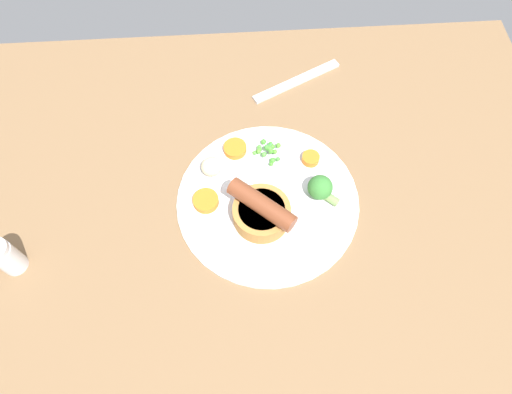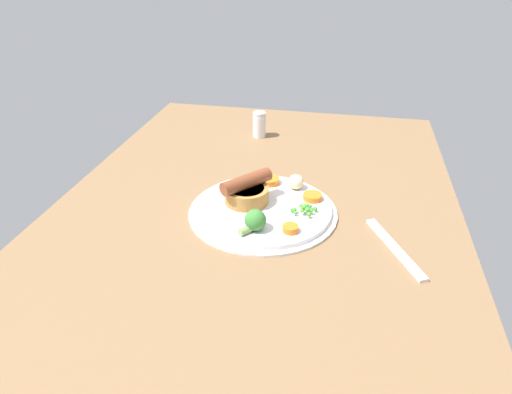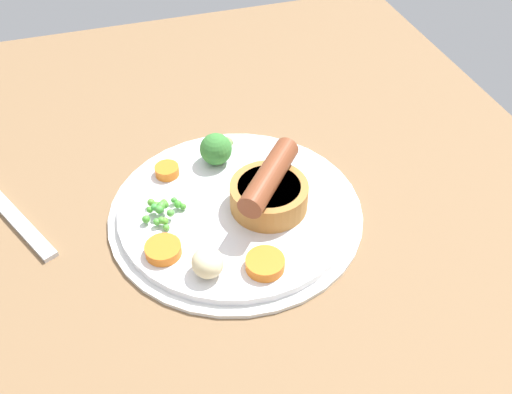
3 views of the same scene
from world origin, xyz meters
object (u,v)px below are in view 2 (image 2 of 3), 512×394
object	(u,v)px
pea_pile	(305,208)
potato_chunk_0	(296,182)
carrot_slice_0	(270,181)
fork	(395,248)
carrot_slice_2	(290,229)
dinner_plate	(263,210)
salt_shaker	(259,125)
broccoli_floret_near	(255,221)
sausage_pudding	(247,191)
carrot_slice_1	(312,197)

from	to	relation	value
pea_pile	potato_chunk_0	world-z (taller)	potato_chunk_0
carrot_slice_0	fork	xyz separation A→B (cm)	(-16.91, -24.79, -1.70)
pea_pile	carrot_slice_2	size ratio (longest dim) A/B	1.77
dinner_plate	carrot_slice_0	world-z (taller)	carrot_slice_0
dinner_plate	salt_shaker	bearing A→B (deg)	12.15
broccoli_floret_near	carrot_slice_0	world-z (taller)	broccoli_floret_near
sausage_pudding	salt_shaker	distance (cm)	36.93
pea_pile	salt_shaker	size ratio (longest dim) A/B	0.76
carrot_slice_0	carrot_slice_1	world-z (taller)	same
sausage_pudding	broccoli_floret_near	bearing A→B (deg)	61.35
potato_chunk_0	pea_pile	bearing A→B (deg)	-162.47
broccoli_floret_near	pea_pile	bearing A→B (deg)	-7.02
broccoli_floret_near	carrot_slice_2	world-z (taller)	broccoli_floret_near
broccoli_floret_near	potato_chunk_0	xyz separation A→B (cm)	(16.65, -5.24, -0.37)
sausage_pudding	broccoli_floret_near	world-z (taller)	sausage_pudding
carrot_slice_1	carrot_slice_2	size ratio (longest dim) A/B	1.32
sausage_pudding	broccoli_floret_near	size ratio (longest dim) A/B	2.01
dinner_plate	fork	bearing A→B (deg)	-106.54
pea_pile	carrot_slice_2	world-z (taller)	pea_pile
carrot_slice_2	salt_shaker	world-z (taller)	salt_shaker
carrot_slice_1	salt_shaker	xyz separation A→B (cm)	(33.20, 17.24, 1.35)
potato_chunk_0	salt_shaker	xyz separation A→B (cm)	(29.36, 13.42, 0.41)
sausage_pudding	salt_shaker	world-z (taller)	sausage_pudding
carrot_slice_2	broccoli_floret_near	bearing A→B (deg)	96.02
pea_pile	salt_shaker	bearing A→B (deg)	22.95
dinner_plate	carrot_slice_1	size ratio (longest dim) A/B	7.61
potato_chunk_0	carrot_slice_0	world-z (taller)	potato_chunk_0
potato_chunk_0	carrot_slice_2	size ratio (longest dim) A/B	1.20
potato_chunk_0	carrot_slice_1	size ratio (longest dim) A/B	0.91
pea_pile	carrot_slice_1	xyz separation A→B (cm)	(5.39, -0.90, -0.46)
salt_shaker	potato_chunk_0	bearing A→B (deg)	-155.43
fork	broccoli_floret_near	bearing A→B (deg)	65.41
fork	salt_shaker	distance (cm)	55.78
carrot_slice_2	fork	distance (cm)	18.20
pea_pile	fork	world-z (taller)	pea_pile
carrot_slice_0	sausage_pudding	bearing A→B (deg)	159.23
fork	pea_pile	bearing A→B (deg)	41.44
pea_pile	carrot_slice_1	size ratio (longest dim) A/B	1.34
pea_pile	carrot_slice_2	distance (cm)	7.01
potato_chunk_0	sausage_pudding	bearing A→B (deg)	129.62
dinner_plate	sausage_pudding	bearing A→B (deg)	70.26
dinner_plate	carrot_slice_2	xyz separation A→B (cm)	(-7.44, -6.33, 1.43)
sausage_pudding	dinner_plate	bearing A→B (deg)	110.87
carrot_slice_0	pea_pile	bearing A→B (deg)	-140.53
dinner_plate	carrot_slice_1	world-z (taller)	carrot_slice_1
potato_chunk_0	carrot_slice_1	bearing A→B (deg)	-135.16
broccoli_floret_near	carrot_slice_0	xyz separation A→B (cm)	(17.76, 0.37, -1.26)
potato_chunk_0	carrot_slice_1	world-z (taller)	potato_chunk_0
carrot_slice_0	carrot_slice_1	distance (cm)	10.65
carrot_slice_1	carrot_slice_2	xyz separation A→B (cm)	(-12.14, 2.75, 0.03)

